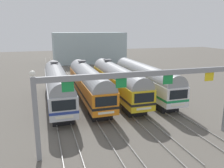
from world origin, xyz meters
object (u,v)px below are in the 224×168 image
at_px(commuter_train_silver, 57,84).
at_px(catenary_gantry, 145,87).
at_px(commuter_train_yellow, 117,80).
at_px(commuter_train_orange, 89,82).
at_px(commuter_train_white, 144,78).

xyz_separation_m(commuter_train_silver, catenary_gantry, (6.30, -13.50, 2.44)).
bearing_deg(commuter_train_yellow, catenary_gantry, -98.85).
relative_size(commuter_train_orange, commuter_train_yellow, 1.00).
height_order(commuter_train_yellow, commuter_train_white, commuter_train_yellow).
height_order(commuter_train_orange, commuter_train_yellow, same).
height_order(commuter_train_yellow, catenary_gantry, catenary_gantry).
relative_size(commuter_train_silver, commuter_train_white, 1.00).
bearing_deg(commuter_train_orange, commuter_train_yellow, 0.00).
bearing_deg(commuter_train_silver, catenary_gantry, -64.97).
xyz_separation_m(commuter_train_orange, catenary_gantry, (2.10, -13.50, 2.44)).
relative_size(commuter_train_silver, commuter_train_orange, 1.00).
bearing_deg(commuter_train_white, commuter_train_orange, 179.97).
bearing_deg(catenary_gantry, commuter_train_orange, 98.85).
xyz_separation_m(commuter_train_yellow, commuter_train_white, (4.20, -0.00, -0.00)).
height_order(commuter_train_orange, commuter_train_white, commuter_train_orange).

